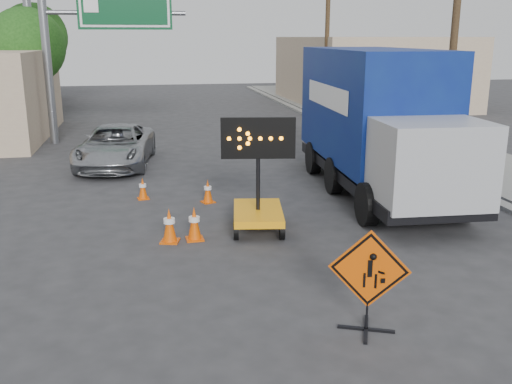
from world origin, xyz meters
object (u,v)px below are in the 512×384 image
object	(u,v)px
pickup_truck	(116,146)
box_truck	(377,130)
construction_sign	(369,279)
arrow_board	(258,205)

from	to	relation	value
pickup_truck	box_truck	world-z (taller)	box_truck
pickup_truck	construction_sign	bearing A→B (deg)	-64.57
box_truck	construction_sign	bearing A→B (deg)	-110.02
construction_sign	arrow_board	size ratio (longest dim) A/B	0.61
box_truck	arrow_board	bearing A→B (deg)	-142.93
pickup_truck	box_truck	xyz separation A→B (m)	(7.88, -5.32, 1.19)
arrow_board	pickup_truck	xyz separation A→B (m)	(-3.71, 8.13, 0.11)
arrow_board	pickup_truck	bearing A→B (deg)	123.51
arrow_board	pickup_truck	size ratio (longest dim) A/B	0.53
construction_sign	arrow_board	world-z (taller)	arrow_board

